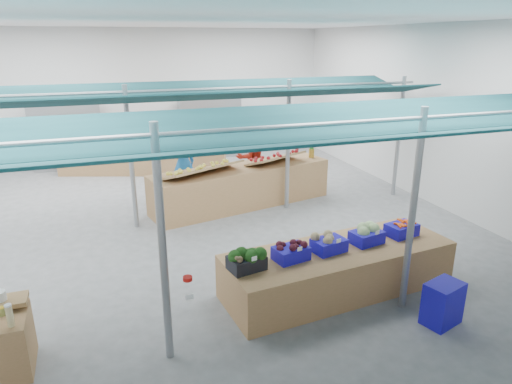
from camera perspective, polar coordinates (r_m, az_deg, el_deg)
floor at (r=9.85m, az=-8.58°, el=-4.58°), size 13.00×13.00×0.00m
hall at (r=10.56m, az=-10.80°, el=11.76°), size 13.00×13.00×13.00m
pole_grid at (r=7.82m, az=-1.34°, el=3.55°), size 10.00×4.60×3.00m
awnings at (r=7.62m, az=-1.39°, el=10.60°), size 9.50×7.08×0.30m
back_shelving_left at (r=15.24m, az=-22.52°, el=6.41°), size 2.00×0.50×2.00m
back_shelving_right at (r=15.62m, az=-5.74°, el=7.99°), size 2.00×0.50×2.00m
veg_counter at (r=7.48m, az=10.24°, el=-9.46°), size 3.80×1.59×0.72m
fruit_counter at (r=10.98m, az=-1.76°, el=0.72°), size 4.56×1.99×0.95m
far_counter at (r=14.19m, az=-13.84°, el=4.16°), size 4.95×2.49×0.88m
crate_stack at (r=7.09m, az=22.30°, el=-12.75°), size 0.61×0.50×0.63m
vendor_left at (r=11.62m, az=-9.09°, el=3.62°), size 0.72×0.55×1.77m
vendor_right at (r=12.05m, az=-0.63°, el=4.38°), size 0.99×0.84×1.77m
crate_broccoli at (r=6.53m, az=-1.19°, el=-8.37°), size 0.56×0.45×0.35m
crate_beets at (r=6.83m, az=4.39°, el=-7.39°), size 0.56×0.45×0.29m
crate_celeriac at (r=7.15m, az=9.11°, el=-6.25°), size 0.56×0.45×0.31m
crate_cabbage at (r=7.54m, az=13.69°, el=-5.09°), size 0.56×0.45×0.35m
crate_carrots at (r=8.00m, az=17.73°, el=-4.43°), size 0.56×0.45×0.29m
sparrow at (r=6.33m, az=-2.11°, el=-8.39°), size 0.12×0.09×0.11m
pole_ribbon at (r=5.65m, az=-8.53°, el=-10.86°), size 0.12×0.12×0.28m
apple_heap_yellow at (r=10.24m, az=-6.63°, el=3.03°), size 2.02×1.44×0.27m
apple_heap_red at (r=11.17m, az=2.48°, el=4.45°), size 1.66×1.27×0.27m
pineapple at (r=11.81m, az=6.96°, el=5.18°), size 0.14×0.14×0.39m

